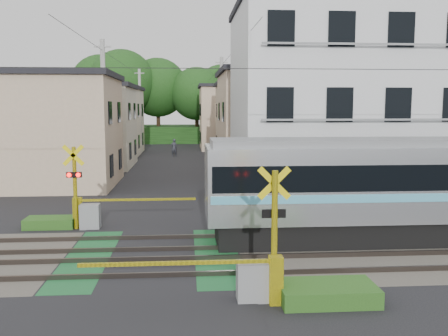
{
  "coord_description": "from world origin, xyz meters",
  "views": [
    {
      "loc": [
        1.04,
        -14.52,
        4.41
      ],
      "look_at": [
        2.5,
        5.0,
        2.01
      ],
      "focal_mm": 40.0,
      "sensor_mm": 36.0,
      "label": 1
    }
  ],
  "objects": [
    {
      "name": "pedestrian",
      "position": [
        -0.1,
        30.14,
        0.79
      ],
      "size": [
        0.65,
        0.51,
        1.57
      ],
      "primitive_type": "imported",
      "rotation": [
        0.0,
        0.0,
        3.4
      ],
      "color": "#2F323B",
      "rests_on": "ground"
    },
    {
      "name": "apartment_block",
      "position": [
        8.5,
        9.49,
        4.66
      ],
      "size": [
        10.2,
        8.36,
        9.3
      ],
      "color": "silver",
      "rests_on": "ground"
    },
    {
      "name": "catenary",
      "position": [
        6.0,
        0.03,
        3.7
      ],
      "size": [
        60.0,
        5.04,
        7.0
      ],
      "color": "#2D2D33",
      "rests_on": "ground"
    },
    {
      "name": "weed_patches",
      "position": [
        1.76,
        -0.09,
        0.18
      ],
      "size": [
        10.25,
        8.8,
        0.4
      ],
      "color": "#2D5E1E",
      "rests_on": "ground"
    },
    {
      "name": "crossing_signal_near",
      "position": [
        2.59,
        -3.65,
        0.71
      ],
      "size": [
        4.74,
        0.65,
        3.09
      ],
      "color": "yellow",
      "rests_on": "ground"
    },
    {
      "name": "track_bed",
      "position": [
        0.0,
        0.0,
        0.04
      ],
      "size": [
        120.0,
        120.0,
        0.14
      ],
      "color": "#47423A",
      "rests_on": "ground"
    },
    {
      "name": "houses_row",
      "position": [
        0.25,
        25.92,
        3.24
      ],
      "size": [
        22.07,
        31.35,
        6.8
      ],
      "color": "#C8AC8D",
      "rests_on": "ground"
    },
    {
      "name": "tree_hill",
      "position": [
        -0.12,
        48.93,
        5.52
      ],
      "size": [
        40.0,
        12.55,
        11.28
      ],
      "color": "#1D4617",
      "rests_on": "ground"
    },
    {
      "name": "ground",
      "position": [
        0.0,
        0.0,
        0.0
      ],
      "size": [
        120.0,
        120.0,
        0.0
      ],
      "primitive_type": "plane",
      "color": "black"
    },
    {
      "name": "utility_poles",
      "position": [
        -1.05,
        23.01,
        4.08
      ],
      "size": [
        7.9,
        42.0,
        8.0
      ],
      "color": "#A5A5A0",
      "rests_on": "ground"
    },
    {
      "name": "crossing_signal_far",
      "position": [
        -2.59,
        3.65,
        0.71
      ],
      "size": [
        4.74,
        0.65,
        3.09
      ],
      "color": "yellow",
      "rests_on": "ground"
    }
  ]
}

